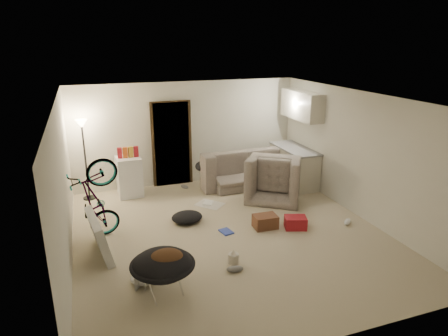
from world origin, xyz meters
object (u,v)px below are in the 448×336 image
object	(u,v)px
armchair	(276,181)
drink_case_a	(265,221)
drink_case_b	(295,223)
saucer_chair	(163,270)
juicer	(234,258)
tv_box	(99,236)
sofa	(243,170)
mini_fridge	(129,177)
kitchen_counter	(294,167)
bicycle	(97,218)
floor_lamp	(84,143)

from	to	relation	value
armchair	drink_case_a	bearing A→B (deg)	91.84
drink_case_a	drink_case_b	xyz separation A→B (m)	(0.53, -0.22, -0.01)
saucer_chair	juicer	bearing A→B (deg)	18.90
tv_box	sofa	bearing A→B (deg)	26.95
sofa	tv_box	size ratio (longest dim) A/B	2.17
mini_fridge	juicer	bearing A→B (deg)	-73.99
drink_case_a	kitchen_counter	bearing A→B (deg)	51.98
kitchen_counter	sofa	distance (m)	1.25
bicycle	drink_case_b	xyz separation A→B (m)	(3.56, -0.80, -0.29)
juicer	mini_fridge	bearing A→B (deg)	108.61
tv_box	drink_case_a	distance (m)	3.04
sofa	juicer	world-z (taller)	sofa
sofa	mini_fridge	world-z (taller)	mini_fridge
armchair	tv_box	world-z (taller)	armchair
kitchen_counter	armchair	world-z (taller)	kitchen_counter
sofa	mini_fridge	size ratio (longest dim) A/B	2.53
kitchen_counter	juicer	world-z (taller)	kitchen_counter
drink_case_a	juicer	xyz separation A→B (m)	(-1.03, -1.00, -0.03)
floor_lamp	bicycle	bearing A→B (deg)	-87.23
saucer_chair	juicer	size ratio (longest dim) A/B	3.71
floor_lamp	kitchen_counter	bearing A→B (deg)	-7.66
saucer_chair	sofa	bearing A→B (deg)	54.21
floor_lamp	mini_fridge	distance (m)	1.25
tv_box	drink_case_b	distance (m)	3.57
bicycle	saucer_chair	xyz separation A→B (m)	(0.78, -2.00, -0.03)
floor_lamp	sofa	bearing A→B (deg)	-3.12
bicycle	mini_fridge	size ratio (longest dim) A/B	1.72
mini_fridge	tv_box	size ratio (longest dim) A/B	0.86
mini_fridge	juicer	xyz separation A→B (m)	(1.20, -3.55, -0.35)
drink_case_b	mini_fridge	bearing A→B (deg)	153.64
kitchen_counter	saucer_chair	size ratio (longest dim) A/B	1.65
sofa	armchair	distance (m)	1.13
floor_lamp	sofa	size ratio (longest dim) A/B	0.79
bicycle	mini_fridge	bearing A→B (deg)	-29.95
tv_box	kitchen_counter	bearing A→B (deg)	15.42
sofa	drink_case_b	bearing A→B (deg)	87.97
floor_lamp	kitchen_counter	world-z (taller)	floor_lamp
kitchen_counter	mini_fridge	world-z (taller)	mini_fridge
bicycle	armchair	bearing A→B (deg)	-86.33
floor_lamp	drink_case_b	world-z (taller)	floor_lamp
floor_lamp	drink_case_a	world-z (taller)	floor_lamp
floor_lamp	sofa	xyz separation A→B (m)	(3.67, -0.20, -0.97)
kitchen_counter	tv_box	xyz separation A→B (m)	(-4.73, -2.00, -0.09)
floor_lamp	drink_case_b	xyz separation A→B (m)	(3.66, -2.87, -1.19)
mini_fridge	tv_box	xyz separation A→B (m)	(-0.80, -2.55, -0.11)
floor_lamp	armchair	world-z (taller)	floor_lamp
armchair	saucer_chair	world-z (taller)	armchair
armchair	mini_fridge	xyz separation A→B (m)	(-3.13, 1.17, 0.08)
drink_case_b	juicer	size ratio (longest dim) A/B	1.63
mini_fridge	sofa	bearing A→B (deg)	-4.67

